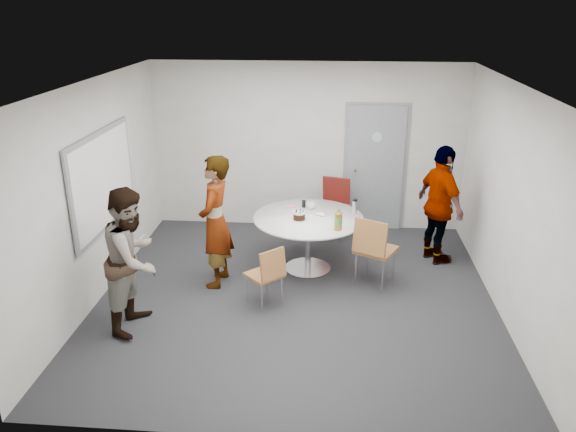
# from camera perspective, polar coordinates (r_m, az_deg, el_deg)

# --- Properties ---
(floor) EXTENTS (5.00, 5.00, 0.00)m
(floor) POSITION_cam_1_polar(r_m,az_deg,el_deg) (7.29, 0.84, -8.25)
(floor) COLOR black
(floor) RESTS_ON ground
(ceiling) EXTENTS (5.00, 5.00, 0.00)m
(ceiling) POSITION_cam_1_polar(r_m,az_deg,el_deg) (6.41, 0.97, 13.26)
(ceiling) COLOR silver
(ceiling) RESTS_ON wall_back
(wall_back) EXTENTS (5.00, 0.00, 5.00)m
(wall_back) POSITION_cam_1_polar(r_m,az_deg,el_deg) (9.12, 1.98, 7.01)
(wall_back) COLOR #B8B6AE
(wall_back) RESTS_ON floor
(wall_left) EXTENTS (0.00, 5.00, 5.00)m
(wall_left) POSITION_cam_1_polar(r_m,az_deg,el_deg) (7.33, -19.02, 2.25)
(wall_left) COLOR #B8B6AE
(wall_left) RESTS_ON floor
(wall_right) EXTENTS (0.00, 5.00, 5.00)m
(wall_right) POSITION_cam_1_polar(r_m,az_deg,el_deg) (7.03, 21.67, 1.11)
(wall_right) COLOR #B8B6AE
(wall_right) RESTS_ON floor
(wall_front) EXTENTS (5.00, 0.00, 5.00)m
(wall_front) POSITION_cam_1_polar(r_m,az_deg,el_deg) (4.46, -1.33, -8.89)
(wall_front) COLOR #B8B6AE
(wall_front) RESTS_ON floor
(door) EXTENTS (1.02, 0.17, 2.12)m
(door) POSITION_cam_1_polar(r_m,az_deg,el_deg) (9.21, 8.83, 4.81)
(door) COLOR gray
(door) RESTS_ON wall_back
(whiteboard) EXTENTS (0.04, 1.90, 1.25)m
(whiteboard) POSITION_cam_1_polar(r_m,az_deg,el_deg) (7.46, -18.25, 3.47)
(whiteboard) COLOR gray
(whiteboard) RESTS_ON wall_left
(table) EXTENTS (1.52, 1.52, 1.09)m
(table) POSITION_cam_1_polar(r_m,az_deg,el_deg) (7.73, 2.21, -0.88)
(table) COLOR white
(table) RESTS_ON floor
(chair_near_left) EXTENTS (0.55, 0.55, 0.80)m
(chair_near_left) POSITION_cam_1_polar(r_m,az_deg,el_deg) (6.87, -2.05, -5.68)
(chair_near_left) COLOR brown
(chair_near_left) RESTS_ON floor
(chair_near_right) EXTENTS (0.64, 0.66, 0.98)m
(chair_near_right) POSITION_cam_1_polar(r_m,az_deg,el_deg) (7.35, 8.65, -2.97)
(chair_near_right) COLOR brown
(chair_near_right) RESTS_ON floor
(chair_far) EXTENTS (0.56, 0.60, 0.96)m
(chair_far) POSITION_cam_1_polar(r_m,az_deg,el_deg) (8.90, 4.71, 1.47)
(chair_far) COLOR #5E1812
(chair_far) RESTS_ON floor
(person_main) EXTENTS (0.47, 0.68, 1.77)m
(person_main) POSITION_cam_1_polar(r_m,az_deg,el_deg) (7.33, -7.38, -0.60)
(person_main) COLOR #A5C6EA
(person_main) RESTS_ON floor
(person_left) EXTENTS (0.72, 0.88, 1.69)m
(person_left) POSITION_cam_1_polar(r_m,az_deg,el_deg) (6.58, -15.48, -4.23)
(person_left) COLOR white
(person_left) RESTS_ON floor
(person_right) EXTENTS (0.79, 1.09, 1.72)m
(person_right) POSITION_cam_1_polar(r_m,az_deg,el_deg) (8.21, 15.20, 1.06)
(person_right) COLOR black
(person_right) RESTS_ON floor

